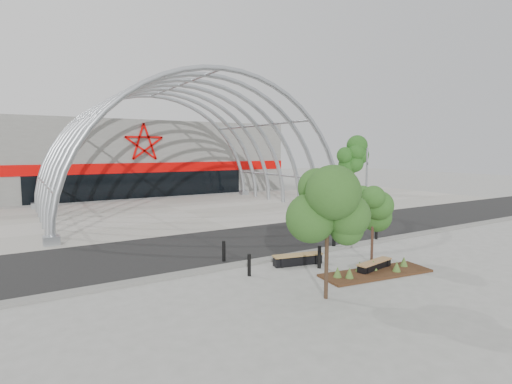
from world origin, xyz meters
The scene contains 18 objects.
ground centered at (0.00, 0.00, 0.00)m, with size 140.00×140.00×0.00m, color gray.
road centered at (0.00, 3.50, 0.01)m, with size 140.00×7.00×0.02m, color black.
forecourt centered at (0.00, 15.50, 0.02)m, with size 60.00×17.00×0.04m, color #A4A095.
kerb centered at (0.00, -0.25, 0.06)m, with size 60.00×0.50×0.12m, color slate.
arena_building centered at (0.00, 33.45, 3.99)m, with size 34.00×15.24×8.00m.
vault_canopy centered at (0.00, 15.50, 0.02)m, with size 20.80×15.80×20.36m.
planting_bed centered at (0.62, -4.09, 0.12)m, with size 4.80×2.04×0.49m.
signal_pole centered at (11.83, 6.98, 2.65)m, with size 0.21×0.72×5.07m.
street_tree_0 centered at (-2.78, -5.07, 3.03)m, with size 1.85×1.85×4.22m.
street_tree_1 centered at (1.61, -3.02, 2.41)m, with size 1.42×1.42×3.35m.
bench_0 centered at (-1.20, -1.44, 0.23)m, with size 2.27×0.93×0.47m.
bench_1 centered at (0.94, -3.78, 0.20)m, with size 2.01×0.76×0.41m.
bollard_0 centered at (-3.71, 0.65, 0.46)m, with size 0.15×0.15×0.93m, color black.
bollard_1 centered at (-3.77, -1.68, 0.44)m, with size 0.14×0.14×0.88m, color black.
bollard_2 centered at (-0.74, -2.31, 0.48)m, with size 0.15×0.15×0.96m, color black.
bollard_3 centered at (2.11, -0.08, 0.54)m, with size 0.17×0.17×1.08m, color black.
bollard_4 centered at (5.11, -0.13, 0.46)m, with size 0.15×0.15×0.91m, color black.
bg_tree_1 centered at (21.00, 18.00, 4.25)m, with size 2.70×2.70×5.91m.
Camera 1 is at (-11.48, -14.85, 4.95)m, focal length 28.00 mm.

